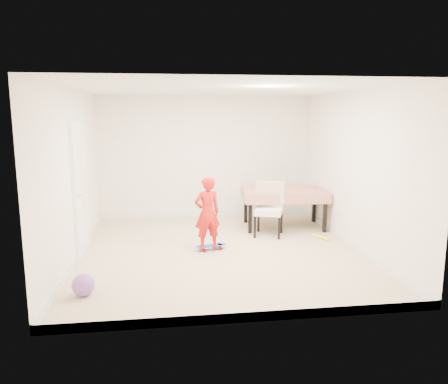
{
  "coord_description": "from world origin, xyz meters",
  "views": [
    {
      "loc": [
        -0.85,
        -6.82,
        2.23
      ],
      "look_at": [
        0.1,
        0.2,
        0.95
      ],
      "focal_mm": 35.0,
      "sensor_mm": 36.0,
      "label": 1
    }
  ],
  "objects": [
    {
      "name": "baseboard_left",
      "position": [
        -2.24,
        0.0,
        0.06
      ],
      "size": [
        0.02,
        5.0,
        0.12
      ],
      "primitive_type": "cube",
      "color": "white",
      "rests_on": "ground"
    },
    {
      "name": "ceiling",
      "position": [
        0.0,
        0.0,
        2.58
      ],
      "size": [
        4.5,
        5.0,
        0.04
      ],
      "primitive_type": "cube",
      "color": "white",
      "rests_on": "wall_back"
    },
    {
      "name": "baseboard_front",
      "position": [
        0.0,
        -2.49,
        0.06
      ],
      "size": [
        4.5,
        0.02,
        0.12
      ],
      "primitive_type": "cube",
      "color": "white",
      "rests_on": "ground"
    },
    {
      "name": "foam_toy",
      "position": [
        1.9,
        0.45,
        0.03
      ],
      "size": [
        0.25,
        0.38,
        0.06
      ],
      "primitive_type": "cylinder",
      "rotation": [
        1.57,
        0.0,
        0.51
      ],
      "color": "yellow",
      "rests_on": "ground"
    },
    {
      "name": "door",
      "position": [
        -2.22,
        0.3,
        1.02
      ],
      "size": [
        0.11,
        0.94,
        2.11
      ],
      "primitive_type": "cube",
      "color": "white",
      "rests_on": "ground"
    },
    {
      "name": "child",
      "position": [
        -0.2,
        0.05,
        0.6
      ],
      "size": [
        0.5,
        0.39,
        1.2
      ],
      "primitive_type": "imported",
      "rotation": [
        0.0,
        0.0,
        3.41
      ],
      "color": "red",
      "rests_on": "ground"
    },
    {
      "name": "baseboard_right",
      "position": [
        2.24,
        0.0,
        0.06
      ],
      "size": [
        0.02,
        5.0,
        0.12
      ],
      "primitive_type": "cube",
      "color": "white",
      "rests_on": "ground"
    },
    {
      "name": "skateboard",
      "position": [
        -0.13,
        0.09,
        0.04
      ],
      "size": [
        0.55,
        0.31,
        0.08
      ],
      "primitive_type": null,
      "rotation": [
        0.0,
        0.0,
        0.25
      ],
      "color": "blue",
      "rests_on": "ground"
    },
    {
      "name": "balloon",
      "position": [
        -1.89,
        -1.54,
        0.14
      ],
      "size": [
        0.28,
        0.28,
        0.28
      ],
      "primitive_type": "sphere",
      "color": "purple",
      "rests_on": "ground"
    },
    {
      "name": "dining_chair",
      "position": [
        1.01,
        0.81,
        0.49
      ],
      "size": [
        0.72,
        0.77,
        0.98
      ],
      "primitive_type": null,
      "rotation": [
        0.0,
        0.0,
        -0.36
      ],
      "color": "silver",
      "rests_on": "ground"
    },
    {
      "name": "wall_back",
      "position": [
        0.0,
        2.48,
        1.3
      ],
      "size": [
        4.5,
        0.04,
        2.6
      ],
      "primitive_type": "cube",
      "color": "white",
      "rests_on": "ground"
    },
    {
      "name": "wall_right",
      "position": [
        2.23,
        0.0,
        1.3
      ],
      "size": [
        0.04,
        5.0,
        2.6
      ],
      "primitive_type": "cube",
      "color": "white",
      "rests_on": "ground"
    },
    {
      "name": "baseboard_back",
      "position": [
        0.0,
        2.49,
        0.06
      ],
      "size": [
        4.5,
        0.02,
        0.12
      ],
      "primitive_type": "cube",
      "color": "white",
      "rests_on": "ground"
    },
    {
      "name": "ground",
      "position": [
        0.0,
        0.0,
        0.0
      ],
      "size": [
        5.0,
        5.0,
        0.0
      ],
      "primitive_type": "plane",
      "color": "#C8B18A",
      "rests_on": "ground"
    },
    {
      "name": "wall_left",
      "position": [
        -2.23,
        0.0,
        1.3
      ],
      "size": [
        0.04,
        5.0,
        2.6
      ],
      "primitive_type": "cube",
      "color": "white",
      "rests_on": "ground"
    },
    {
      "name": "dining_table",
      "position": [
        1.45,
        1.36,
        0.38
      ],
      "size": [
        1.69,
        1.15,
        0.76
      ],
      "primitive_type": null,
      "rotation": [
        0.0,
        0.0,
        -0.08
      ],
      "color": "red",
      "rests_on": "ground"
    },
    {
      "name": "wall_front",
      "position": [
        0.0,
        -2.48,
        1.3
      ],
      "size": [
        4.5,
        0.04,
        2.6
      ],
      "primitive_type": "cube",
      "color": "white",
      "rests_on": "ground"
    }
  ]
}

